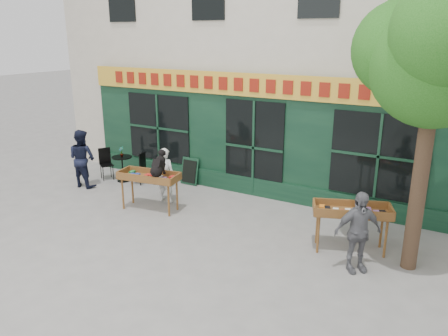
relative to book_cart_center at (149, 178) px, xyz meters
The scene contains 14 objects.
ground 1.97m from the book_cart_center, ahead, with size 80.00×80.00×0.00m, color slate.
building 7.42m from the book_cart_center, 73.10° to the left, with size 14.00×7.26×10.00m.
street_tree 6.96m from the book_cart_center, ahead, with size 3.05×2.90×5.60m.
book_cart_center is the anchor object (origin of this frame).
dog 0.59m from the book_cart_center, ahead, with size 0.34×0.60×0.60m, color black, non-canonical shape.
woman 0.66m from the book_cart_center, 90.00° to the left, with size 0.53×0.35×1.46m, color silver.
book_cart_right 4.94m from the book_cart_center, ahead, with size 1.62×1.12×0.99m.
man_right 5.24m from the book_cart_center, ahead, with size 0.91×0.38×1.56m, color #5A5B5F.
bistro_table 2.54m from the book_cart_center, 147.97° to the left, with size 0.60×0.60×0.76m.
bistro_chair_left 3.06m from the book_cart_center, 155.07° to the left, with size 0.50×0.50×0.95m.
bistro_chair_right 2.07m from the book_cart_center, 136.85° to the left, with size 0.44×0.43×0.95m.
potted_plant 2.52m from the book_cart_center, 147.97° to the left, with size 0.16×0.11×0.31m, color gray.
man_left 2.85m from the book_cart_center, behind, with size 0.81×0.63×1.67m, color black.
chalkboard 2.15m from the book_cart_center, 96.36° to the left, with size 0.56×0.20×0.79m.
Camera 1 is at (4.97, -7.87, 4.24)m, focal length 35.00 mm.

